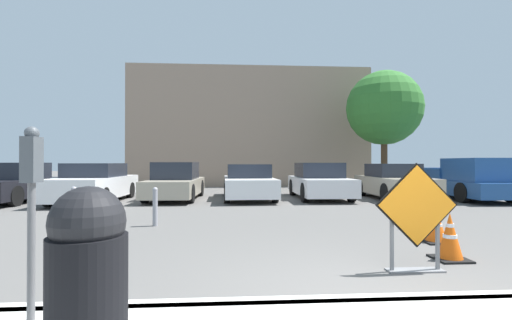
{
  "coord_description": "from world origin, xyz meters",
  "views": [
    {
      "loc": [
        -1.49,
        -3.2,
        1.43
      ],
      "look_at": [
        -0.58,
        10.78,
        1.54
      ],
      "focal_mm": 24.0,
      "sensor_mm": 36.0,
      "label": 1
    }
  ],
  "objects_px": {
    "parked_car_sixth": "(393,182)",
    "parked_car_fifth": "(319,182)",
    "traffic_cone_fourth": "(412,208)",
    "parked_car_third": "(176,182)",
    "trash_bin": "(88,269)",
    "bollard_second": "(74,205)",
    "road_closed_sign": "(416,214)",
    "traffic_cone_second": "(436,226)",
    "traffic_cone_third": "(415,211)",
    "parked_car_second": "(95,184)",
    "traffic_cone_fifth": "(402,199)",
    "parked_car_fourth": "(248,182)",
    "bollard_nearest": "(155,205)",
    "pickup_truck": "(465,181)",
    "traffic_cone_nearest": "(450,237)",
    "parking_meter": "(32,189)",
    "parked_car_nearest": "(15,184)"
  },
  "relations": [
    {
      "from": "parked_car_sixth",
      "to": "parked_car_fifth",
      "type": "bearing_deg",
      "value": -5.78
    },
    {
      "from": "traffic_cone_fourth",
      "to": "parked_car_third",
      "type": "relative_size",
      "value": 0.14
    },
    {
      "from": "trash_bin",
      "to": "bollard_second",
      "type": "relative_size",
      "value": 1.26
    },
    {
      "from": "road_closed_sign",
      "to": "traffic_cone_second",
      "type": "distance_m",
      "value": 2.09
    },
    {
      "from": "traffic_cone_third",
      "to": "parked_car_second",
      "type": "distance_m",
      "value": 10.74
    },
    {
      "from": "parked_car_fifth",
      "to": "parked_car_sixth",
      "type": "height_order",
      "value": "parked_car_fifth"
    },
    {
      "from": "traffic_cone_fourth",
      "to": "parked_car_fifth",
      "type": "bearing_deg",
      "value": 101.2
    },
    {
      "from": "traffic_cone_fifth",
      "to": "bollard_second",
      "type": "relative_size",
      "value": 0.89
    },
    {
      "from": "traffic_cone_fifth",
      "to": "parked_car_fifth",
      "type": "height_order",
      "value": "parked_car_fifth"
    },
    {
      "from": "traffic_cone_fourth",
      "to": "bollard_second",
      "type": "relative_size",
      "value": 0.66
    },
    {
      "from": "traffic_cone_second",
      "to": "parked_car_fourth",
      "type": "bearing_deg",
      "value": 111.82
    },
    {
      "from": "parked_car_fourth",
      "to": "parked_car_sixth",
      "type": "height_order",
      "value": "parked_car_sixth"
    },
    {
      "from": "traffic_cone_fourth",
      "to": "parked_car_second",
      "type": "distance_m",
      "value": 10.65
    },
    {
      "from": "traffic_cone_fourth",
      "to": "bollard_nearest",
      "type": "xyz_separation_m",
      "value": [
        -6.24,
        -0.45,
        0.18
      ]
    },
    {
      "from": "parked_car_sixth",
      "to": "pickup_truck",
      "type": "distance_m",
      "value": 2.84
    },
    {
      "from": "parked_car_sixth",
      "to": "traffic_cone_fourth",
      "type": "bearing_deg",
      "value": 71.93
    },
    {
      "from": "traffic_cone_fifth",
      "to": "bollard_nearest",
      "type": "relative_size",
      "value": 0.91
    },
    {
      "from": "parked_car_fifth",
      "to": "trash_bin",
      "type": "height_order",
      "value": "parked_car_fifth"
    },
    {
      "from": "parked_car_sixth",
      "to": "traffic_cone_nearest",
      "type": "bearing_deg",
      "value": 72.14
    },
    {
      "from": "road_closed_sign",
      "to": "trash_bin",
      "type": "distance_m",
      "value": 3.89
    },
    {
      "from": "road_closed_sign",
      "to": "traffic_cone_second",
      "type": "bearing_deg",
      "value": 52.1
    },
    {
      "from": "traffic_cone_second",
      "to": "bollard_second",
      "type": "relative_size",
      "value": 0.67
    },
    {
      "from": "traffic_cone_fourth",
      "to": "parked_car_fifth",
      "type": "distance_m",
      "value": 5.34
    },
    {
      "from": "parked_car_second",
      "to": "bollard_nearest",
      "type": "distance_m",
      "value": 6.08
    },
    {
      "from": "parked_car_fourth",
      "to": "trash_bin",
      "type": "relative_size",
      "value": 4.03
    },
    {
      "from": "pickup_truck",
      "to": "bollard_second",
      "type": "distance_m",
      "value": 13.63
    },
    {
      "from": "parked_car_second",
      "to": "parked_car_sixth",
      "type": "height_order",
      "value": "parked_car_second"
    },
    {
      "from": "parked_car_fifth",
      "to": "parking_meter",
      "type": "xyz_separation_m",
      "value": [
        -5.08,
        -10.63,
        0.55
      ]
    },
    {
      "from": "bollard_nearest",
      "to": "traffic_cone_fourth",
      "type": "bearing_deg",
      "value": 4.1
    },
    {
      "from": "traffic_cone_third",
      "to": "parked_car_nearest",
      "type": "height_order",
      "value": "parked_car_nearest"
    },
    {
      "from": "parked_car_fifth",
      "to": "parked_car_sixth",
      "type": "xyz_separation_m",
      "value": [
        2.85,
        -0.42,
        -0.01
      ]
    },
    {
      "from": "trash_bin",
      "to": "traffic_cone_fifth",
      "type": "bearing_deg",
      "value": 50.99
    },
    {
      "from": "parking_meter",
      "to": "parked_car_fourth",
      "type": "bearing_deg",
      "value": 78.22
    },
    {
      "from": "traffic_cone_fourth",
      "to": "parked_car_nearest",
      "type": "relative_size",
      "value": 0.14
    },
    {
      "from": "traffic_cone_nearest",
      "to": "pickup_truck",
      "type": "distance_m",
      "value": 10.0
    },
    {
      "from": "road_closed_sign",
      "to": "bollard_nearest",
      "type": "xyz_separation_m",
      "value": [
        -4.16,
        3.54,
        -0.3
      ]
    },
    {
      "from": "traffic_cone_fifth",
      "to": "parked_car_nearest",
      "type": "height_order",
      "value": "parked_car_nearest"
    },
    {
      "from": "parked_car_nearest",
      "to": "parked_car_third",
      "type": "xyz_separation_m",
      "value": [
        5.7,
        0.56,
        0.0
      ]
    },
    {
      "from": "trash_bin",
      "to": "parking_meter",
      "type": "distance_m",
      "value": 1.0
    },
    {
      "from": "parked_car_nearest",
      "to": "bollard_nearest",
      "type": "xyz_separation_m",
      "value": [
        6.19,
        -5.14,
        -0.2
      ]
    },
    {
      "from": "traffic_cone_fourth",
      "to": "bollard_nearest",
      "type": "relative_size",
      "value": 0.68
    },
    {
      "from": "parking_meter",
      "to": "parked_car_sixth",
      "type": "bearing_deg",
      "value": 52.18
    },
    {
      "from": "parked_car_fourth",
      "to": "parked_car_nearest",
      "type": "bearing_deg",
      "value": 2.13
    },
    {
      "from": "traffic_cone_fifth",
      "to": "pickup_truck",
      "type": "distance_m",
      "value": 5.45
    },
    {
      "from": "pickup_truck",
      "to": "road_closed_sign",
      "type": "bearing_deg",
      "value": 54.56
    },
    {
      "from": "parked_car_third",
      "to": "bollard_nearest",
      "type": "distance_m",
      "value": 5.72
    },
    {
      "from": "road_closed_sign",
      "to": "traffic_cone_fourth",
      "type": "bearing_deg",
      "value": 62.55
    },
    {
      "from": "traffic_cone_fifth",
      "to": "parking_meter",
      "type": "height_order",
      "value": "parking_meter"
    },
    {
      "from": "traffic_cone_fifth",
      "to": "pickup_truck",
      "type": "relative_size",
      "value": 0.15
    },
    {
      "from": "parked_car_sixth",
      "to": "trash_bin",
      "type": "bearing_deg",
      "value": 58.61
    }
  ]
}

